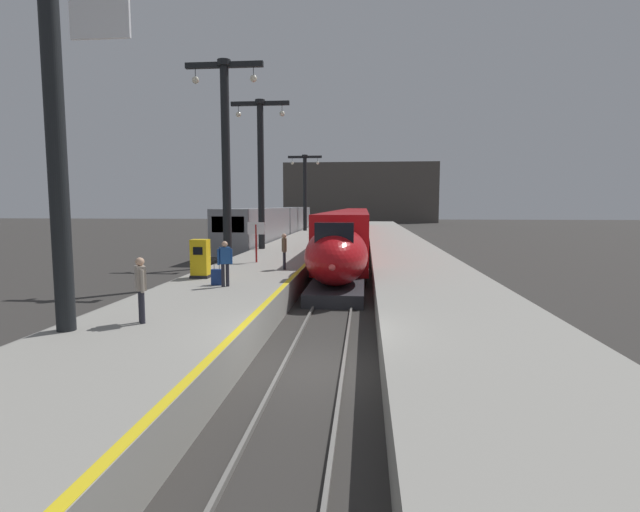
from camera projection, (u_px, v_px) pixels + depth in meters
ground_plane at (313, 370)px, 11.86m from camera, size 260.00×260.00×0.00m
platform_left at (295, 252)px, 36.69m from camera, size 4.80×110.00×1.05m
platform_right at (402, 253)px, 35.94m from camera, size 4.80×110.00×1.05m
platform_left_safety_stripe at (325, 245)px, 36.42m from camera, size 0.20×107.80×0.01m
rail_main_left at (340, 255)px, 39.16m from camera, size 0.08×110.00×0.12m
rail_main_right at (359, 255)px, 39.02m from camera, size 0.08×110.00×0.12m
rail_secondary_left at (243, 254)px, 39.91m from camera, size 0.08×110.00×0.12m
rail_secondary_right at (260, 254)px, 39.77m from camera, size 0.08×110.00×0.12m
highspeed_train_main at (352, 228)px, 45.49m from camera, size 2.92×55.99×3.60m
regional_train_adjacent at (277, 224)px, 50.90m from camera, size 2.85×36.60×3.80m
station_column_near at (56, 101)px, 11.04m from camera, size 4.00×0.68×8.77m
station_column_mid at (226, 144)px, 24.61m from camera, size 4.00×0.68×10.28m
station_column_far at (261, 161)px, 32.86m from camera, size 4.00×0.68×10.10m
station_column_distant at (305, 185)px, 56.92m from camera, size 4.00×0.68×8.92m
passenger_near_edge at (225, 260)px, 17.77m from camera, size 0.50×0.39×1.69m
passenger_mid_platform at (141, 285)px, 12.25m from camera, size 0.40×0.48×1.69m
passenger_far_waiting at (284, 248)px, 22.56m from camera, size 0.26×0.57×1.69m
rolling_suitcase at (217, 277)px, 18.20m from camera, size 0.40×0.22×0.98m
ticket_machine_yellow at (200, 260)px, 19.97m from camera, size 0.76×0.62×1.60m
departure_info_board at (256, 234)px, 25.32m from camera, size 0.90×0.10×2.12m
terminus_back_wall at (360, 193)px, 112.12m from camera, size 36.00×2.00×14.00m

